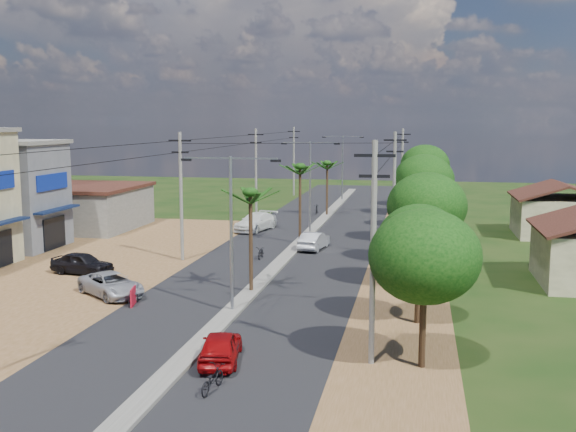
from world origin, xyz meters
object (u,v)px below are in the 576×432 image
car_parked_silver (111,285)px  roadside_sign (133,297)px  car_parked_dark (82,264)px  moto_rider_east (212,380)px  car_red_near (220,347)px  car_white_far (256,222)px  car_silver_mid (314,241)px

car_parked_silver → roadside_sign: 2.57m
car_parked_dark → roadside_sign: 8.92m
car_parked_dark → moto_rider_east: (13.83, -16.58, -0.24)m
car_parked_dark → roadside_sign: car_parked_dark is taller
car_parked_silver → car_parked_dark: car_parked_dark is taller
car_parked_silver → roadside_sign: car_parked_silver is taller
car_red_near → car_parked_dark: bearing=-55.5°
car_parked_dark → roadside_sign: (6.27, -6.34, -0.21)m
car_red_near → car_parked_silver: (-9.00, 8.91, -0.01)m
car_white_far → roadside_sign: (-0.50, -25.33, -0.28)m
car_silver_mid → car_white_far: bearing=-42.3°
car_silver_mid → roadside_sign: car_silver_mid is taller
car_white_far → roadside_sign: size_ratio=4.50×
car_silver_mid → moto_rider_east: car_silver_mid is taller
car_silver_mid → car_parked_dark: bearing=48.2°
moto_rider_east → roadside_sign: 12.73m
car_red_near → car_silver_mid: size_ratio=0.94×
car_red_near → car_parked_silver: 12.67m
car_silver_mid → car_parked_silver: car_silver_mid is taller
car_red_near → car_parked_dark: car_parked_dark is taller
car_parked_silver → roadside_sign: bearing=-92.1°
car_parked_dark → roadside_sign: size_ratio=3.48×
car_silver_mid → car_parked_silver: (-9.00, -15.79, -0.03)m
car_parked_silver → moto_rider_east: bearing=-104.4°
car_red_near → car_white_far: (-6.50, 32.63, 0.12)m
roadside_sign → car_red_near: bearing=-59.0°
car_white_far → car_parked_dark: bearing=-94.7°
car_white_far → moto_rider_east: size_ratio=3.05×
car_parked_dark → roadside_sign: bearing=-126.4°
car_red_near → roadside_sign: size_ratio=3.24×
car_silver_mid → car_white_far: car_white_far is taller
roadside_sign → car_silver_mid: bearing=55.3°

